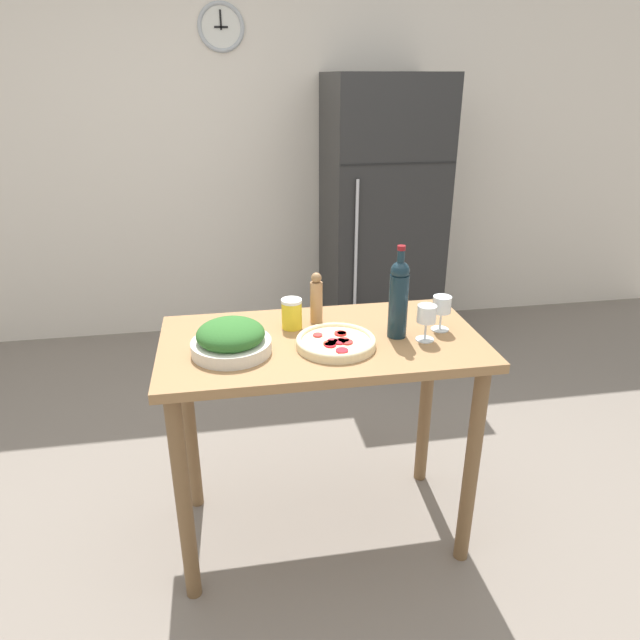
{
  "coord_description": "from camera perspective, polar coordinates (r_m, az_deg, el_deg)",
  "views": [
    {
      "loc": [
        -0.33,
        -1.85,
        1.77
      ],
      "look_at": [
        0.0,
        0.03,
        0.95
      ],
      "focal_mm": 32.0,
      "sensor_mm": 36.0,
      "label": 1
    }
  ],
  "objects": [
    {
      "name": "ground_plane",
      "position": [
        2.58,
        0.12,
        -20.05
      ],
      "size": [
        14.0,
        14.0,
        0.0
      ],
      "primitive_type": "plane",
      "color": "slate"
    },
    {
      "name": "wall_back",
      "position": [
        4.13,
        -5.49,
        16.62
      ],
      "size": [
        6.4,
        0.08,
        2.6
      ],
      "color": "silver",
      "rests_on": "ground_plane"
    },
    {
      "name": "refrigerator",
      "position": [
        3.94,
        6.05,
        10.28
      ],
      "size": [
        0.72,
        0.73,
        1.79
      ],
      "color": "black",
      "rests_on": "ground_plane"
    },
    {
      "name": "prep_counter",
      "position": [
        2.14,
        0.14,
        -5.49
      ],
      "size": [
        1.17,
        0.62,
        0.89
      ],
      "color": "olive",
      "rests_on": "ground_plane"
    },
    {
      "name": "wine_bottle",
      "position": [
        2.06,
        7.87,
        2.31
      ],
      "size": [
        0.07,
        0.07,
        0.34
      ],
      "color": "#142833",
      "rests_on": "prep_counter"
    },
    {
      "name": "wine_glass_near",
      "position": [
        2.06,
        10.61,
        0.39
      ],
      "size": [
        0.07,
        0.07,
        0.13
      ],
      "color": "silver",
      "rests_on": "prep_counter"
    },
    {
      "name": "wine_glass_far",
      "position": [
        2.16,
        12.09,
        1.34
      ],
      "size": [
        0.07,
        0.07,
        0.13
      ],
      "color": "silver",
      "rests_on": "prep_counter"
    },
    {
      "name": "pepper_mill",
      "position": [
        2.18,
        -0.36,
        2.13
      ],
      "size": [
        0.05,
        0.05,
        0.2
      ],
      "color": "#AD7F51",
      "rests_on": "prep_counter"
    },
    {
      "name": "salad_bowl",
      "position": [
        1.98,
        -8.9,
        -1.89
      ],
      "size": [
        0.28,
        0.28,
        0.12
      ],
      "color": "silver",
      "rests_on": "prep_counter"
    },
    {
      "name": "homemade_pizza",
      "position": [
        2.01,
        1.6,
        -2.2
      ],
      "size": [
        0.28,
        0.28,
        0.03
      ],
      "color": "beige",
      "rests_on": "prep_counter"
    },
    {
      "name": "salt_canister",
      "position": [
        2.14,
        -2.84,
        0.64
      ],
      "size": [
        0.08,
        0.08,
        0.12
      ],
      "color": "yellow",
      "rests_on": "prep_counter"
    }
  ]
}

